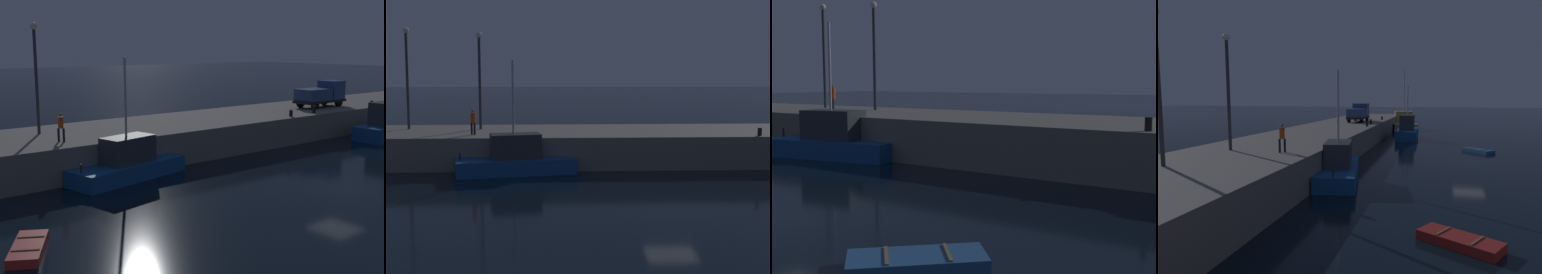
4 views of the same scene
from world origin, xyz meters
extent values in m
plane|color=black|center=(0.00, 0.00, 0.00)|extent=(320.00, 320.00, 0.00)
cube|color=gray|center=(0.00, 13.91, 1.10)|extent=(73.72, 8.69, 2.21)
cube|color=#195193|center=(-8.24, 8.98, 0.49)|extent=(7.86, 3.88, 0.98)
cube|color=#33383D|center=(-8.22, 8.98, 1.77)|extent=(3.39, 2.24, 1.58)
cylinder|color=silver|center=(-8.34, 8.96, 4.88)|extent=(0.14, 0.14, 4.64)
cylinder|color=#262626|center=(-11.64, 8.31, 1.23)|extent=(0.10, 0.10, 0.50)
cylinder|color=#38383D|center=(-16.43, 15.36, 5.71)|extent=(0.20, 0.20, 7.00)
sphere|color=#F9EFCC|center=(-16.43, 15.36, 9.39)|extent=(0.44, 0.44, 0.44)
cylinder|color=#38383D|center=(-11.15, 15.11, 5.54)|extent=(0.20, 0.20, 6.67)
sphere|color=#F9EFCC|center=(-11.15, 15.11, 9.05)|extent=(0.44, 0.44, 0.44)
cylinder|color=black|center=(-11.34, 11.71, 2.62)|extent=(0.13, 0.13, 0.82)
cylinder|color=black|center=(-11.11, 11.48, 2.62)|extent=(0.13, 0.13, 0.82)
cylinder|color=#E54C14|center=(-11.23, 11.59, 3.36)|extent=(0.44, 0.44, 0.67)
sphere|color=#8C664C|center=(-11.23, 11.59, 3.82)|extent=(0.20, 0.20, 0.20)
cylinder|color=black|center=(7.98, 10.29, 2.47)|extent=(0.28, 0.28, 0.53)
camera|label=1|loc=(-24.03, -16.74, 7.88)|focal=48.10mm
camera|label=2|loc=(-5.86, -27.98, 6.88)|focal=54.79mm
camera|label=3|loc=(13.48, -9.66, 4.05)|focal=48.51mm
camera|label=4|loc=(-30.40, 2.66, 5.51)|focal=33.05mm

